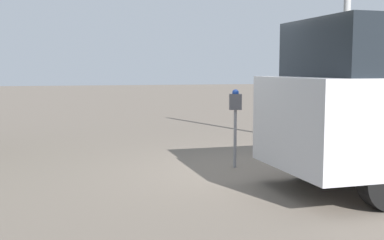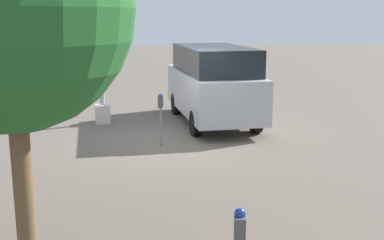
{
  "view_description": "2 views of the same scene",
  "coord_description": "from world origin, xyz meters",
  "views": [
    {
      "loc": [
        -2.94,
        -7.01,
        1.65
      ],
      "look_at": [
        -1.23,
        0.13,
        0.85
      ],
      "focal_mm": 45.0,
      "sensor_mm": 36.0,
      "label": 1
    },
    {
      "loc": [
        -11.85,
        1.55,
        3.13
      ],
      "look_at": [
        -1.29,
        -0.15,
        0.81
      ],
      "focal_mm": 45.0,
      "sensor_mm": 36.0,
      "label": 2
    }
  ],
  "objects": [
    {
      "name": "ground_plane",
      "position": [
        0.0,
        0.0,
        0.0
      ],
      "size": [
        80.0,
        80.0,
        0.0
      ],
      "primitive_type": "plane",
      "color": "#60564C"
    },
    {
      "name": "parking_meter_near",
      "position": [
        -0.42,
        0.48,
        0.96
      ],
      "size": [
        0.22,
        0.15,
        1.3
      ],
      "rotation": [
        0.0,
        0.0,
        -0.23
      ],
      "color": "gray",
      "rests_on": "ground"
    },
    {
      "name": "lamp_post",
      "position": [
        2.45,
        1.94,
        1.46
      ],
      "size": [
        0.44,
        0.44,
        5.1
      ],
      "color": "beige",
      "rests_on": "ground"
    }
  ]
}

